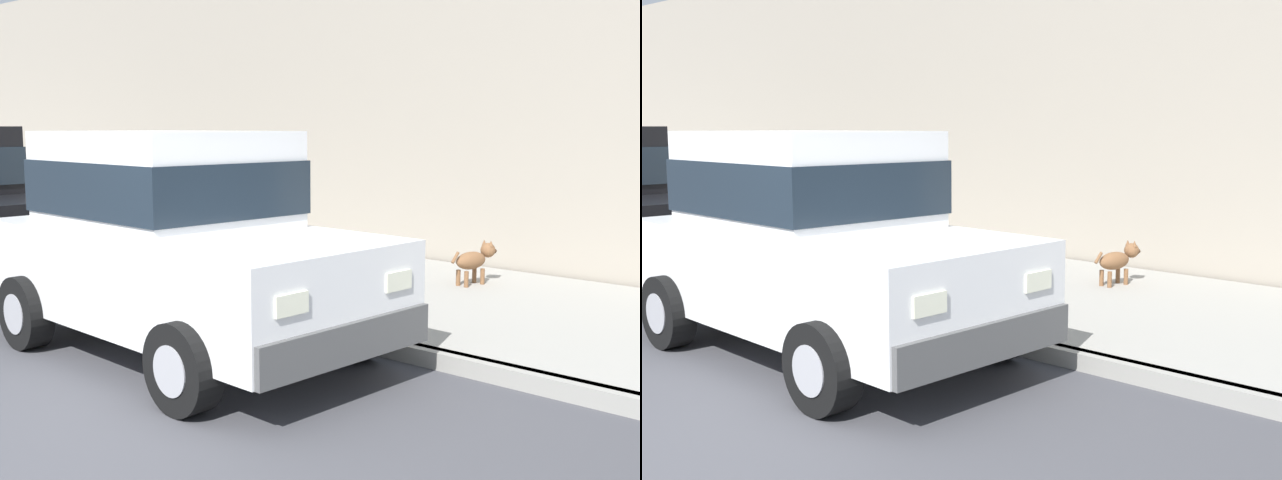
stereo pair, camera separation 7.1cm
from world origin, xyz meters
TOP-DOWN VIEW (x-y plane):
  - ground_plane at (0.00, 0.00)m, footprint 80.00×80.00m
  - curb at (3.20, 0.00)m, footprint 0.16×64.00m
  - sidewalk at (5.00, 0.00)m, footprint 3.60×64.00m
  - car_white_hatchback at (2.09, 1.34)m, footprint 2.06×3.86m
  - dog_brown at (5.73, 0.65)m, footprint 0.75×0.27m
  - fire_hydrant at (3.65, 4.17)m, footprint 0.34×0.24m
  - building_facade at (7.10, 5.39)m, footprint 0.50×20.00m

SIDE VIEW (x-z plane):
  - ground_plane at x=0.00m, z-range 0.00..0.00m
  - curb at x=3.20m, z-range 0.00..0.14m
  - sidewalk at x=5.00m, z-range 0.00..0.14m
  - dog_brown at x=5.73m, z-range 0.18..0.67m
  - fire_hydrant at x=3.65m, z-range 0.11..0.84m
  - car_white_hatchback at x=2.09m, z-range 0.04..1.92m
  - building_facade at x=7.10m, z-range 0.00..4.67m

